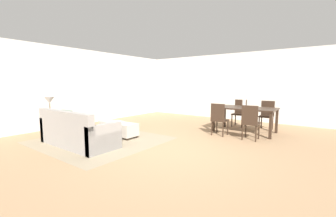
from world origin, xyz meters
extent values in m
plane|color=#9E7A56|center=(0.00, 0.00, 0.00)|extent=(10.80, 10.80, 0.00)
cube|color=silver|center=(0.00, 5.00, 1.35)|extent=(9.00, 0.12, 2.70)
cube|color=silver|center=(-4.50, 0.50, 1.35)|extent=(0.12, 11.00, 2.70)
cube|color=gray|center=(-1.98, -0.40, 0.00)|extent=(3.00, 2.80, 0.01)
cube|color=gray|center=(-2.04, -0.97, 0.21)|extent=(2.08, 0.86, 0.42)
cube|color=gray|center=(-2.04, -1.31, 0.64)|extent=(2.08, 0.16, 0.44)
cube|color=gray|center=(-3.01, -0.97, 0.31)|extent=(0.14, 0.86, 0.62)
cube|color=gray|center=(-1.07, -0.97, 0.31)|extent=(0.14, 0.86, 0.62)
cube|color=slate|center=(-2.44, -1.03, 0.62)|extent=(0.41, 0.14, 0.41)
cube|color=silver|center=(-1.64, -1.06, 0.59)|extent=(0.35, 0.13, 0.35)
cube|color=#B7AD9E|center=(-1.92, 0.17, 0.23)|extent=(1.14, 0.45, 0.34)
cylinder|color=#332319|center=(-2.44, 0.35, 0.03)|extent=(0.05, 0.05, 0.06)
cylinder|color=#332319|center=(-1.40, 0.35, 0.03)|extent=(0.05, 0.05, 0.06)
cylinder|color=#332319|center=(-2.44, -0.01, 0.03)|extent=(0.05, 0.05, 0.06)
cylinder|color=#332319|center=(-1.40, -0.01, 0.03)|extent=(0.05, 0.05, 0.06)
cube|color=olive|center=(-3.38, -0.98, 0.58)|extent=(0.40, 0.40, 0.03)
cylinder|color=olive|center=(-3.55, -0.81, 0.28)|extent=(0.04, 0.04, 0.57)
cylinder|color=olive|center=(-3.21, -0.81, 0.28)|extent=(0.04, 0.04, 0.57)
cylinder|color=olive|center=(-3.55, -1.15, 0.28)|extent=(0.04, 0.04, 0.57)
cylinder|color=olive|center=(-3.21, -1.15, 0.28)|extent=(0.04, 0.04, 0.57)
cylinder|color=brown|center=(-3.38, -0.98, 0.61)|extent=(0.16, 0.16, 0.02)
cylinder|color=brown|center=(-3.38, -0.98, 0.78)|extent=(0.02, 0.02, 0.32)
cone|color=silver|center=(-3.38, -0.98, 1.03)|extent=(0.26, 0.26, 0.18)
cube|color=#332319|center=(0.76, 2.79, 0.74)|extent=(1.74, 1.00, 0.04)
cube|color=#332319|center=(-0.05, 3.23, 0.36)|extent=(0.07, 0.07, 0.72)
cube|color=#332319|center=(1.57, 3.23, 0.36)|extent=(0.07, 0.07, 0.72)
cube|color=#332319|center=(-0.05, 2.35, 0.36)|extent=(0.07, 0.07, 0.72)
cube|color=#332319|center=(1.57, 2.35, 0.36)|extent=(0.07, 0.07, 0.72)
cube|color=#332319|center=(0.30, 2.00, 0.43)|extent=(0.41, 0.41, 0.04)
cube|color=#332319|center=(0.29, 1.82, 0.69)|extent=(0.40, 0.05, 0.47)
cylinder|color=#332319|center=(0.13, 2.17, 0.21)|extent=(0.04, 0.04, 0.41)
cylinder|color=#332319|center=(0.47, 2.17, 0.21)|extent=(0.04, 0.04, 0.41)
cylinder|color=#332319|center=(0.12, 1.84, 0.21)|extent=(0.04, 0.04, 0.41)
cylinder|color=#332319|center=(0.46, 1.83, 0.21)|extent=(0.04, 0.04, 0.41)
cube|color=#332319|center=(1.16, 2.00, 0.43)|extent=(0.41, 0.41, 0.04)
cube|color=#332319|center=(1.16, 1.82, 0.69)|extent=(0.40, 0.05, 0.47)
cylinder|color=#332319|center=(0.98, 2.16, 0.21)|extent=(0.04, 0.04, 0.41)
cylinder|color=#332319|center=(1.32, 2.18, 0.21)|extent=(0.04, 0.04, 0.41)
cylinder|color=#332319|center=(0.99, 1.82, 0.21)|extent=(0.04, 0.04, 0.41)
cylinder|color=#332319|center=(1.33, 1.84, 0.21)|extent=(0.04, 0.04, 0.41)
cube|color=#332319|center=(0.32, 3.56, 0.43)|extent=(0.40, 0.40, 0.04)
cube|color=#332319|center=(0.32, 3.74, 0.69)|extent=(0.40, 0.04, 0.47)
cylinder|color=#332319|center=(0.49, 3.38, 0.21)|extent=(0.04, 0.04, 0.41)
cylinder|color=#332319|center=(0.15, 3.39, 0.21)|extent=(0.04, 0.04, 0.41)
cylinder|color=#332319|center=(0.49, 3.72, 0.21)|extent=(0.04, 0.04, 0.41)
cylinder|color=#332319|center=(0.15, 3.73, 0.21)|extent=(0.04, 0.04, 0.41)
cube|color=#332319|center=(1.21, 3.55, 0.43)|extent=(0.41, 0.41, 0.04)
cube|color=#332319|center=(1.20, 3.73, 0.69)|extent=(0.40, 0.05, 0.47)
cylinder|color=#332319|center=(1.38, 3.38, 0.21)|extent=(0.04, 0.04, 0.41)
cylinder|color=#332319|center=(1.04, 3.38, 0.21)|extent=(0.04, 0.04, 0.41)
cylinder|color=#332319|center=(1.37, 3.72, 0.21)|extent=(0.04, 0.04, 0.41)
cylinder|color=#332319|center=(1.03, 3.72, 0.21)|extent=(0.04, 0.04, 0.41)
cylinder|color=silver|center=(0.72, 2.78, 0.88)|extent=(0.10, 0.10, 0.24)
cube|color=silver|center=(-1.98, 0.20, 0.41)|extent=(0.26, 0.20, 0.03)
camera|label=1|loc=(2.70, -3.81, 1.47)|focal=23.12mm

